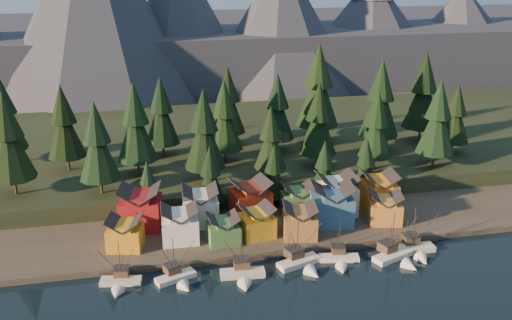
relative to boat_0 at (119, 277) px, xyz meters
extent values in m
plane|color=black|center=(35.54, -10.28, -2.08)|extent=(500.00, 500.00, 0.00)
cube|color=#3A332A|center=(35.54, 29.72, -1.33)|extent=(400.00, 50.00, 1.50)
cube|color=black|center=(35.54, 79.72, 0.92)|extent=(420.00, 100.00, 6.00)
cube|color=#443C30|center=(35.54, 6.22, -1.58)|extent=(80.00, 4.00, 1.00)
cube|color=#414654|center=(35.54, 229.72, 12.92)|extent=(560.00, 160.00, 30.00)
cone|color=#414654|center=(-9.46, 169.72, 42.92)|extent=(100.00, 100.00, 90.00)
cone|color=#414654|center=(30.54, 187.72, 33.92)|extent=(80.00, 80.00, 72.00)
cone|color=#414654|center=(80.54, 175.72, 31.92)|extent=(84.00, 84.00, 68.00)
cone|color=#414654|center=(135.54, 191.72, 26.92)|extent=(92.00, 92.00, 58.00)
cone|color=#414654|center=(195.54, 199.72, 22.92)|extent=(88.00, 88.00, 50.00)
cube|color=beige|center=(0.17, 0.96, -1.75)|extent=(8.89, 4.29, 1.52)
cone|color=beige|center=(-0.65, -3.65, -1.75)|extent=(3.32, 3.36, 2.85)
cube|color=black|center=(0.17, 0.96, -2.32)|extent=(9.10, 4.38, 0.33)
cube|color=#503D2A|center=(0.44, 2.49, -0.28)|extent=(3.49, 3.34, 1.71)
cube|color=#2C2A2A|center=(0.44, 2.49, 0.67)|extent=(3.71, 3.56, 0.19)
cylinder|color=black|center=(0.26, 1.47, 3.24)|extent=(0.17, 0.17, 8.56)
cylinder|color=black|center=(0.75, 4.23, 1.05)|extent=(0.13, 0.13, 4.18)
cube|color=silver|center=(11.59, -0.07, -1.74)|extent=(9.16, 5.86, 1.55)
cone|color=silver|center=(13.31, -4.52, -1.74)|extent=(3.79, 3.82, 2.92)
cube|color=black|center=(11.59, -0.07, -2.33)|extent=(9.38, 5.98, 0.34)
cube|color=brown|center=(11.02, 1.41, -0.24)|extent=(3.95, 3.84, 1.75)
cube|color=#2C2A2A|center=(11.02, 1.41, 0.73)|extent=(4.20, 4.09, 0.19)
cylinder|color=black|center=(11.40, 0.42, 3.36)|extent=(0.17, 0.17, 8.75)
cylinder|color=black|center=(10.37, 3.09, 1.12)|extent=(0.14, 0.14, 4.28)
cube|color=beige|center=(25.84, -1.57, -1.71)|extent=(9.86, 4.05, 1.71)
cone|color=beige|center=(25.37, -6.83, -1.71)|extent=(3.49, 3.56, 3.21)
cube|color=black|center=(25.84, -1.57, -2.35)|extent=(10.10, 4.12, 0.37)
cube|color=brown|center=(25.99, 0.18, -0.05)|extent=(3.69, 3.50, 1.93)
cube|color=#2C2A2A|center=(25.99, 0.18, 1.02)|extent=(3.92, 3.73, 0.21)
cylinder|color=black|center=(25.89, -0.99, 3.91)|extent=(0.19, 0.19, 9.63)
cylinder|color=black|center=(26.17, 2.17, 1.45)|extent=(0.15, 0.15, 4.71)
cube|color=silver|center=(39.02, 0.38, -1.70)|extent=(10.61, 6.43, 1.76)
cone|color=silver|center=(40.84, -4.85, -1.70)|extent=(4.24, 4.34, 3.29)
cube|color=black|center=(39.02, 0.38, -2.36)|extent=(10.86, 6.56, 0.38)
cube|color=#4D3C29|center=(38.41, 2.12, 0.00)|extent=(4.40, 4.27, 1.98)
cube|color=#2C2A2A|center=(38.41, 2.12, 1.10)|extent=(4.68, 4.55, 0.22)
cylinder|color=black|center=(38.82, 0.96, 4.06)|extent=(0.20, 0.20, 9.88)
cylinder|color=black|center=(37.72, 4.10, 1.54)|extent=(0.15, 0.15, 4.83)
cube|color=white|center=(48.55, 0.46, -1.76)|extent=(9.38, 4.52, 1.48)
cone|color=white|center=(47.56, -4.39, -1.76)|extent=(3.33, 3.57, 2.77)
cube|color=black|center=(48.55, 0.46, -2.31)|extent=(9.61, 4.61, 0.32)
cube|color=#483626|center=(48.88, 2.07, -0.33)|extent=(3.45, 3.31, 1.66)
cube|color=#2C2A2A|center=(48.88, 2.07, 0.59)|extent=(3.67, 3.52, 0.18)
cylinder|color=black|center=(48.66, 0.99, 3.09)|extent=(0.17, 0.17, 8.31)
cylinder|color=black|center=(49.25, 3.90, 0.96)|extent=(0.13, 0.13, 4.06)
cube|color=white|center=(60.82, -1.48, -1.70)|extent=(10.47, 6.64, 1.77)
cone|color=white|center=(62.77, -6.58, -1.70)|extent=(4.30, 4.35, 3.31)
cube|color=black|center=(60.82, -1.48, -2.36)|extent=(10.71, 6.78, 0.39)
cube|color=brown|center=(60.18, 0.22, 0.01)|extent=(4.48, 4.35, 1.99)
cube|color=#2C2A2A|center=(60.18, 0.22, 1.12)|extent=(4.77, 4.64, 0.22)
cylinder|color=black|center=(60.61, -0.92, 4.10)|extent=(0.20, 0.20, 9.93)
cylinder|color=black|center=(59.44, 2.14, 1.56)|extent=(0.15, 0.15, 4.86)
cube|color=silver|center=(67.08, 0.85, -1.70)|extent=(10.02, 3.70, 1.76)
cone|color=silver|center=(66.86, -4.57, -1.70)|extent=(3.44, 3.51, 3.30)
cube|color=black|center=(67.08, 0.85, -2.36)|extent=(10.26, 3.77, 0.39)
cube|color=#443724|center=(67.15, 2.66, 0.01)|extent=(3.65, 3.44, 1.98)
cube|color=#2C2A2A|center=(67.15, 2.66, 1.11)|extent=(3.88, 3.67, 0.22)
cylinder|color=black|center=(67.10, 1.46, 4.08)|extent=(0.20, 0.20, 9.91)
cylinder|color=black|center=(67.24, 4.71, 1.55)|extent=(0.15, 0.15, 4.84)
cube|color=orange|center=(1.42, 13.86, 2.06)|extent=(8.97, 8.24, 5.28)
cube|color=orange|center=(1.42, 13.86, 5.23)|extent=(5.56, 7.35, 1.08)
cube|color=silver|center=(14.04, 14.82, 2.47)|extent=(8.73, 7.83, 6.10)
cube|color=silver|center=(14.04, 14.82, 6.10)|extent=(4.92, 7.53, 1.19)
cube|color=#44753F|center=(23.87, 11.77, 1.78)|extent=(7.31, 6.85, 4.72)
cube|color=#44753F|center=(23.87, 11.77, 4.62)|extent=(4.12, 6.61, 1.00)
cube|color=gold|center=(32.15, 13.14, 2.14)|extent=(8.79, 8.05, 5.44)
cube|color=gold|center=(32.15, 13.14, 5.39)|extent=(5.35, 7.31, 1.08)
cube|color=#976435|center=(42.35, 11.34, 2.21)|extent=(9.01, 9.01, 5.58)
cube|color=#976435|center=(42.35, 11.34, 5.53)|extent=(5.52, 8.27, 1.10)
cube|color=#365B81|center=(52.06, 16.05, 3.13)|extent=(11.21, 9.87, 7.43)
cube|color=#365B81|center=(52.06, 16.05, 7.54)|extent=(6.70, 9.04, 1.42)
cube|color=#BC7830|center=(65.48, 13.95, 2.13)|extent=(9.30, 8.57, 5.43)
cube|color=#BC7830|center=(65.48, 13.95, 5.39)|extent=(5.81, 7.60, 1.11)
cube|color=maroon|center=(5.26, 24.06, 3.24)|extent=(11.15, 10.25, 7.65)
cube|color=maroon|center=(5.26, 24.06, 7.74)|extent=(6.76, 9.35, 1.38)
cube|color=silver|center=(19.89, 22.77, 2.95)|extent=(9.12, 8.61, 7.06)
cube|color=silver|center=(19.89, 22.77, 7.08)|extent=(5.21, 8.23, 1.22)
cube|color=maroon|center=(32.98, 24.48, 2.96)|extent=(10.80, 9.68, 7.08)
cube|color=maroon|center=(32.98, 24.48, 7.14)|extent=(6.60, 8.71, 1.33)
cube|color=#48713D|center=(45.38, 23.51, 2.22)|extent=(8.09, 6.72, 5.62)
cube|color=#48713D|center=(45.38, 23.51, 5.58)|extent=(4.51, 6.51, 1.12)
cube|color=silver|center=(55.35, 21.99, 3.20)|extent=(9.96, 8.90, 7.57)
cube|color=silver|center=(55.35, 21.99, 7.66)|extent=(5.57, 8.62, 1.37)
cube|color=orange|center=(67.47, 22.49, 3.01)|extent=(9.63, 9.13, 7.18)
cube|color=orange|center=(67.47, 22.49, 7.20)|extent=(5.66, 8.57, 1.24)
cylinder|color=#332319|center=(-26.46, 41.72, 6.36)|extent=(0.70, 0.70, 4.88)
cone|color=black|center=(-26.46, 41.72, 16.94)|extent=(11.94, 11.94, 16.82)
cone|color=black|center=(-26.46, 41.72, 25.62)|extent=(8.14, 8.14, 12.21)
cylinder|color=#332319|center=(-14.46, 57.72, 6.17)|extent=(0.70, 0.70, 4.50)
cone|color=black|center=(-14.46, 57.72, 15.92)|extent=(11.00, 11.00, 15.50)
cone|color=black|center=(-14.46, 57.72, 23.92)|extent=(7.50, 7.50, 11.25)
cylinder|color=#332319|center=(-4.46, 37.72, 6.12)|extent=(0.70, 0.70, 4.41)
cone|color=black|center=(-4.46, 37.72, 15.68)|extent=(10.78, 10.78, 15.19)
cone|color=black|center=(-4.46, 37.72, 23.51)|extent=(7.35, 7.35, 11.02)
cylinder|color=#332319|center=(5.54, 49.72, 6.30)|extent=(0.70, 0.70, 4.77)
cone|color=black|center=(5.54, 49.72, 16.64)|extent=(11.66, 11.66, 16.43)
cone|color=black|center=(5.54, 49.72, 25.12)|extent=(7.95, 7.95, 11.92)
cylinder|color=#332319|center=(13.54, 64.72, 6.15)|extent=(0.70, 0.70, 4.47)
cone|color=black|center=(13.54, 64.72, 15.82)|extent=(10.91, 10.91, 15.38)
cone|color=black|center=(13.54, 64.72, 23.76)|extent=(7.44, 7.44, 11.16)
cylinder|color=#332319|center=(23.54, 39.72, 6.25)|extent=(0.70, 0.70, 4.68)
cone|color=black|center=(23.54, 39.72, 16.39)|extent=(11.43, 11.43, 16.11)
cone|color=black|center=(23.54, 39.72, 24.70)|extent=(7.79, 7.79, 11.69)
cylinder|color=#332319|center=(31.54, 54.72, 6.18)|extent=(0.70, 0.70, 4.52)
cone|color=black|center=(31.54, 54.72, 15.98)|extent=(11.06, 11.06, 15.58)
cone|color=black|center=(31.54, 54.72, 24.02)|extent=(7.54, 7.54, 11.31)
cylinder|color=#332319|center=(41.54, 37.72, 5.79)|extent=(0.70, 0.70, 3.75)
cone|color=black|center=(41.54, 37.72, 13.91)|extent=(9.16, 9.16, 12.91)
cone|color=black|center=(41.54, 37.72, 20.57)|extent=(6.25, 6.25, 9.37)
cylinder|color=#332319|center=(49.54, 61.72, 6.16)|extent=(0.70, 0.70, 4.49)
cone|color=black|center=(49.54, 61.72, 15.90)|extent=(10.98, 10.98, 15.48)
cone|color=black|center=(49.54, 61.72, 23.89)|extent=(7.49, 7.49, 11.23)
cylinder|color=#332319|center=(57.54, 44.72, 6.19)|extent=(0.70, 0.70, 4.54)
cone|color=black|center=(57.54, 44.72, 16.03)|extent=(11.10, 11.10, 15.65)
cone|color=black|center=(57.54, 44.72, 24.11)|extent=(7.57, 7.57, 11.36)
cylinder|color=#332319|center=(65.54, 69.72, 6.82)|extent=(0.70, 0.70, 5.81)
cone|color=black|center=(65.54, 69.72, 19.42)|extent=(14.21, 14.21, 20.02)
cone|color=black|center=(65.54, 69.72, 29.75)|extent=(9.69, 9.69, 14.53)
cylinder|color=#332319|center=(73.54, 39.72, 5.96)|extent=(0.70, 0.70, 4.10)
cone|color=black|center=(73.54, 39.72, 14.84)|extent=(10.01, 10.01, 14.11)
cone|color=black|center=(73.54, 39.72, 22.12)|extent=(6.83, 6.83, 10.24)
cylinder|color=#332319|center=(81.54, 55.72, 6.52)|extent=(0.70, 0.70, 5.20)
cone|color=black|center=(81.54, 55.72, 17.78)|extent=(12.71, 12.71, 17.91)
cone|color=black|center=(81.54, 55.72, 27.03)|extent=(8.67, 8.67, 13.00)
cylinder|color=#332319|center=(91.54, 37.72, 6.25)|extent=(0.70, 0.70, 4.67)
cone|color=black|center=(91.54, 37.72, 16.38)|extent=(11.42, 11.42, 16.09)
cone|color=black|center=(91.54, 37.72, 24.68)|extent=(7.79, 7.79, 11.68)
cylinder|color=#332319|center=(99.54, 61.72, 6.58)|extent=(0.70, 0.70, 5.33)
cone|color=black|center=(99.54, 61.72, 18.12)|extent=(13.02, 13.02, 18.34)
cone|color=black|center=(99.54, 61.72, 27.59)|extent=(8.88, 8.88, 13.31)
cylinder|color=#332319|center=(35.54, 71.72, 6.23)|extent=(0.70, 0.70, 4.63)
cone|color=black|center=(35.54, 71.72, 16.27)|extent=(11.32, 11.32, 15.95)
cone|color=black|center=(35.54, 71.72, 24.50)|extent=(7.72, 7.72, 11.58)
cylinder|color=#332319|center=(-32.46, 67.72, 6.35)|extent=(0.70, 0.70, 4.86)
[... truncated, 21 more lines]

